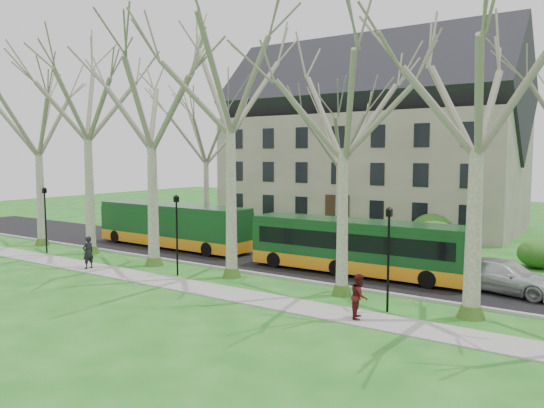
% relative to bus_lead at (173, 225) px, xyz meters
% --- Properties ---
extents(ground, '(120.00, 120.00, 0.00)m').
position_rel_bus_lead_xyz_m(ground, '(12.30, -5.05, -1.62)').
color(ground, '#1E631C').
rests_on(ground, ground).
extents(sidewalk, '(70.00, 2.00, 0.06)m').
position_rel_bus_lead_xyz_m(sidewalk, '(12.30, -7.55, -1.59)').
color(sidewalk, gray).
rests_on(sidewalk, ground).
extents(road, '(80.00, 8.00, 0.06)m').
position_rel_bus_lead_xyz_m(road, '(12.30, 0.45, -1.59)').
color(road, black).
rests_on(road, ground).
extents(curb, '(80.00, 0.25, 0.14)m').
position_rel_bus_lead_xyz_m(curb, '(12.30, -3.55, -1.55)').
color(curb, '#A5A39E').
rests_on(curb, ground).
extents(building, '(26.50, 12.20, 16.00)m').
position_rel_bus_lead_xyz_m(building, '(6.30, 18.95, 6.45)').
color(building, gray).
rests_on(building, ground).
extents(tree_row_verge, '(49.00, 7.00, 14.00)m').
position_rel_bus_lead_xyz_m(tree_row_verge, '(12.30, -4.75, 5.38)').
color(tree_row_verge, gray).
rests_on(tree_row_verge, ground).
extents(tree_row_far, '(33.00, 7.00, 12.00)m').
position_rel_bus_lead_xyz_m(tree_row_far, '(10.96, 5.95, 4.38)').
color(tree_row_far, gray).
rests_on(tree_row_far, ground).
extents(lamp_row, '(36.22, 0.22, 4.30)m').
position_rel_bus_lead_xyz_m(lamp_row, '(12.30, -6.05, 0.96)').
color(lamp_row, black).
rests_on(lamp_row, ground).
extents(hedges, '(30.60, 8.60, 2.00)m').
position_rel_bus_lead_xyz_m(hedges, '(7.63, 8.95, -0.62)').
color(hedges, '#235016').
rests_on(hedges, ground).
extents(bus_lead, '(12.51, 2.93, 3.11)m').
position_rel_bus_lead_xyz_m(bus_lead, '(0.00, 0.00, 0.00)').
color(bus_lead, '#113E19').
rests_on(bus_lead, road).
extents(bus_follow, '(12.12, 2.72, 3.02)m').
position_rel_bus_lead_xyz_m(bus_follow, '(14.28, -0.45, -0.05)').
color(bus_follow, '#113E19').
rests_on(bus_follow, road).
extents(sedan, '(5.48, 3.05, 1.50)m').
position_rel_bus_lead_xyz_m(sedan, '(21.77, -0.17, -0.80)').
color(sedan, '#BBBBC0').
rests_on(sedan, road).
extents(pedestrian_a, '(0.46, 0.69, 1.86)m').
position_rel_bus_lead_xyz_m(pedestrian_a, '(1.05, -7.82, -0.63)').
color(pedestrian_a, black).
rests_on(pedestrian_a, sidewalk).
extents(pedestrian_b, '(0.90, 1.03, 1.77)m').
position_rel_bus_lead_xyz_m(pedestrian_b, '(17.76, -7.66, -0.67)').
color(pedestrian_b, '#531316').
rests_on(pedestrian_b, sidewalk).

